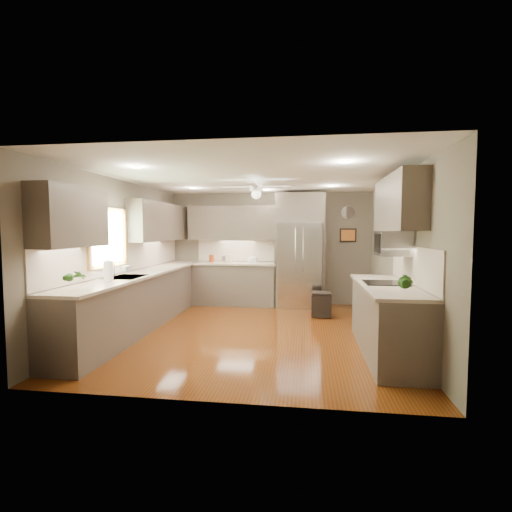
% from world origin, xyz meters
% --- Properties ---
extents(floor, '(5.00, 5.00, 0.00)m').
position_xyz_m(floor, '(0.00, 0.00, 0.00)').
color(floor, '#4E240A').
rests_on(floor, ground).
extents(ceiling, '(5.00, 5.00, 0.00)m').
position_xyz_m(ceiling, '(0.00, 0.00, 2.50)').
color(ceiling, white).
rests_on(ceiling, ground).
extents(wall_back, '(4.50, 0.00, 4.50)m').
position_xyz_m(wall_back, '(0.00, 2.50, 1.25)').
color(wall_back, '#655C4D').
rests_on(wall_back, ground).
extents(wall_front, '(4.50, 0.00, 4.50)m').
position_xyz_m(wall_front, '(0.00, -2.50, 1.25)').
color(wall_front, '#655C4D').
rests_on(wall_front, ground).
extents(wall_left, '(0.00, 5.00, 5.00)m').
position_xyz_m(wall_left, '(-2.25, 0.00, 1.25)').
color(wall_left, '#655C4D').
rests_on(wall_left, ground).
extents(wall_right, '(0.00, 5.00, 5.00)m').
position_xyz_m(wall_right, '(2.25, 0.00, 1.25)').
color(wall_right, '#655C4D').
rests_on(wall_right, ground).
extents(canister_a, '(0.14, 0.14, 0.18)m').
position_xyz_m(canister_a, '(-1.27, 2.23, 1.02)').
color(canister_a, maroon).
rests_on(canister_a, back_run).
extents(canister_b, '(0.12, 0.12, 0.15)m').
position_xyz_m(canister_b, '(-1.00, 2.25, 1.01)').
color(canister_b, silver).
rests_on(canister_b, back_run).
extents(canister_c, '(0.14, 0.14, 0.18)m').
position_xyz_m(canister_c, '(-0.84, 2.20, 1.03)').
color(canister_c, beige).
rests_on(canister_c, back_run).
extents(soap_bottle, '(0.10, 0.10, 0.20)m').
position_xyz_m(soap_bottle, '(-2.05, -0.24, 1.04)').
color(soap_bottle, white).
rests_on(soap_bottle, left_run).
extents(potted_plant_left, '(0.19, 0.14, 0.33)m').
position_xyz_m(potted_plant_left, '(-1.94, -1.77, 1.10)').
color(potted_plant_left, '#255618').
rests_on(potted_plant_left, left_run).
extents(potted_plant_right, '(0.19, 0.16, 0.32)m').
position_xyz_m(potted_plant_right, '(1.92, -1.73, 1.10)').
color(potted_plant_right, '#255618').
rests_on(potted_plant_right, right_run).
extents(bowl, '(0.28, 0.28, 0.06)m').
position_xyz_m(bowl, '(-0.34, 2.24, 0.97)').
color(bowl, beige).
rests_on(bowl, back_run).
extents(left_run, '(0.65, 4.70, 1.45)m').
position_xyz_m(left_run, '(-1.95, 0.15, 0.48)').
color(left_run, brown).
rests_on(left_run, ground).
extents(back_run, '(1.85, 0.65, 1.45)m').
position_xyz_m(back_run, '(-0.72, 2.20, 0.48)').
color(back_run, brown).
rests_on(back_run, ground).
extents(uppers, '(4.50, 4.70, 0.95)m').
position_xyz_m(uppers, '(-0.74, 0.71, 1.87)').
color(uppers, brown).
rests_on(uppers, wall_left).
extents(window, '(0.05, 1.12, 0.92)m').
position_xyz_m(window, '(-2.22, -0.50, 1.55)').
color(window, '#BFF2B2').
rests_on(window, wall_left).
extents(sink, '(0.50, 0.70, 0.32)m').
position_xyz_m(sink, '(-1.93, -0.50, 0.91)').
color(sink, silver).
rests_on(sink, left_run).
extents(refrigerator, '(1.06, 0.75, 2.45)m').
position_xyz_m(refrigerator, '(0.70, 2.16, 1.19)').
color(refrigerator, silver).
rests_on(refrigerator, ground).
extents(right_run, '(0.70, 2.20, 1.45)m').
position_xyz_m(right_run, '(1.93, -0.80, 0.48)').
color(right_run, brown).
rests_on(right_run, ground).
extents(microwave, '(0.43, 0.55, 0.34)m').
position_xyz_m(microwave, '(2.03, -0.55, 1.48)').
color(microwave, silver).
rests_on(microwave, wall_right).
extents(ceiling_fan, '(1.18, 1.18, 0.32)m').
position_xyz_m(ceiling_fan, '(-0.00, 0.30, 2.33)').
color(ceiling_fan, white).
rests_on(ceiling_fan, ceiling).
extents(recessed_lights, '(2.84, 3.14, 0.01)m').
position_xyz_m(recessed_lights, '(-0.04, 0.40, 2.49)').
color(recessed_lights, white).
rests_on(recessed_lights, ceiling).
extents(wall_clock, '(0.30, 0.03, 0.30)m').
position_xyz_m(wall_clock, '(1.75, 2.48, 2.05)').
color(wall_clock, white).
rests_on(wall_clock, wall_back).
extents(framed_print, '(0.36, 0.03, 0.30)m').
position_xyz_m(framed_print, '(1.75, 2.48, 1.55)').
color(framed_print, black).
rests_on(framed_print, wall_back).
extents(stool, '(0.39, 0.39, 0.46)m').
position_xyz_m(stool, '(1.14, 1.26, 0.24)').
color(stool, black).
rests_on(stool, ground).
extents(paper_towel, '(0.13, 0.13, 0.32)m').
position_xyz_m(paper_towel, '(-1.93, -1.02, 1.08)').
color(paper_towel, white).
rests_on(paper_towel, left_run).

